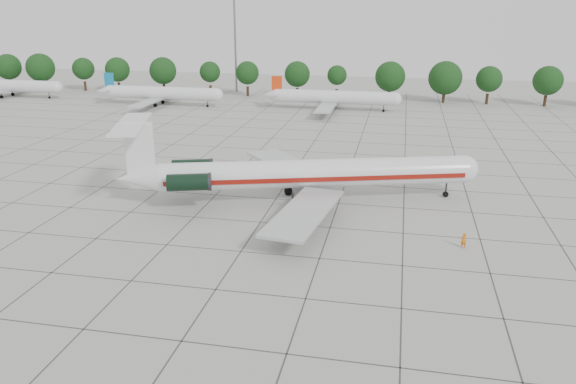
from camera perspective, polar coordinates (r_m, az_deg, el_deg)
name	(u,v)px	position (r m, az deg, el deg)	size (l,w,h in m)	color
ground	(260,222)	(64.10, -2.82, -3.09)	(260.00, 260.00, 0.00)	#A5A59E
apron_joints	(287,182)	(77.84, -0.11, 0.98)	(170.00, 170.00, 0.02)	#383838
main_airliner	(296,174)	(69.18, 0.80, 1.88)	(44.14, 33.82, 10.55)	silver
ground_crew	(464,240)	(60.04, 17.40, -4.72)	(0.60, 0.39, 1.64)	orange
bg_airliner_a	(8,86)	(164.07, -26.53, 9.62)	(28.24, 27.20, 7.40)	silver
bg_airliner_b	(161,93)	(138.75, -12.74, 9.76)	(28.24, 27.20, 7.40)	silver
bg_airliner_c	(334,97)	(129.90, 4.65, 9.55)	(28.24, 27.20, 7.40)	silver
tree_line	(297,74)	(146.10, 0.95, 11.87)	(249.86, 8.44, 10.22)	#332114
floodlight_mast	(235,38)	(156.42, -5.39, 15.32)	(1.60, 1.60, 25.45)	slate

